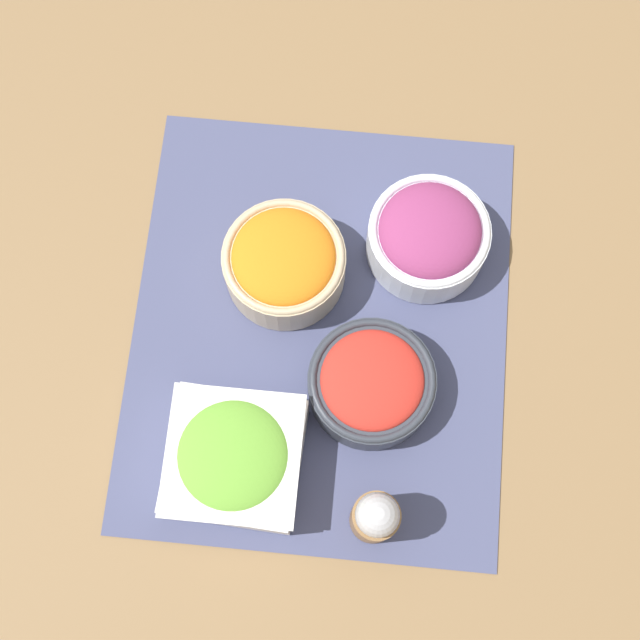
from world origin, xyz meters
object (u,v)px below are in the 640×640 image
at_px(carrot_bowl, 284,262).
at_px(onion_bowl, 428,236).
at_px(lettuce_bowl, 235,458).
at_px(tomato_bowl, 371,383).
at_px(pepper_shaker, 375,517).

bearing_deg(carrot_bowl, onion_bowl, -73.47).
relative_size(lettuce_bowl, tomato_bowl, 1.04).
relative_size(carrot_bowl, lettuce_bowl, 0.96).
distance_m(lettuce_bowl, tomato_bowl, 0.16).
height_order(lettuce_bowl, pepper_shaker, pepper_shaker).
bearing_deg(onion_bowl, carrot_bowl, 106.53).
distance_m(onion_bowl, tomato_bowl, 0.17).
bearing_deg(pepper_shaker, tomato_bowl, 5.58).
bearing_deg(onion_bowl, pepper_shaker, 173.44).
bearing_deg(tomato_bowl, onion_bowl, -16.20).
distance_m(carrot_bowl, onion_bowl, 0.15).
bearing_deg(lettuce_bowl, tomato_bowl, -55.28).
bearing_deg(pepper_shaker, carrot_bowl, 24.43).
distance_m(onion_bowl, pepper_shaker, 0.30).
bearing_deg(carrot_bowl, pepper_shaker, -155.57).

